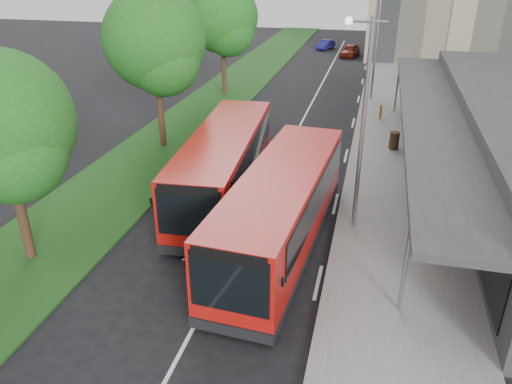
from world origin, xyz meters
TOP-DOWN VIEW (x-y plane):
  - ground at (0.00, 0.00)m, footprint 120.00×120.00m
  - pavement at (6.00, 20.00)m, footprint 5.00×80.00m
  - grass_verge at (-7.00, 20.00)m, footprint 5.00×80.00m
  - lane_centre_line at (0.00, 15.00)m, footprint 0.12×70.00m
  - kerb_dashes at (3.30, 19.00)m, footprint 0.12×56.00m
  - station_building at (10.86, 8.00)m, footprint 7.70×26.00m
  - tree_near at (-7.01, -2.95)m, footprint 4.66×4.66m
  - tree_mid at (-7.01, 9.05)m, footprint 5.39×5.39m
  - tree_far at (-7.01, 21.05)m, footprint 5.24×5.24m
  - lamp_post_near at (4.12, 2.00)m, footprint 1.44×0.28m
  - lamp_post_far at (4.12, 22.00)m, footprint 1.44×0.28m
  - bus_main at (1.62, -0.09)m, footprint 3.50×10.92m
  - bus_second at (-1.65, 3.48)m, footprint 3.48×10.89m
  - litter_bin at (5.80, 11.31)m, footprint 0.61×0.61m
  - bollard at (4.97, 16.88)m, footprint 0.16×0.16m
  - car_near at (1.40, 39.38)m, footprint 2.19×4.07m
  - car_far at (-1.65, 43.24)m, footprint 2.03×3.37m

SIDE VIEW (x-z plane):
  - ground at x=0.00m, z-range 0.00..0.00m
  - kerb_dashes at x=3.30m, z-range 0.00..0.01m
  - lane_centre_line at x=0.00m, z-range 0.00..0.01m
  - grass_verge at x=-7.00m, z-range 0.00..0.10m
  - pavement at x=6.00m, z-range 0.00..0.15m
  - car_far at x=-1.65m, z-range 0.00..1.05m
  - bollard at x=4.97m, z-range 0.15..1.06m
  - litter_bin at x=5.80m, z-range 0.15..1.11m
  - car_near at x=1.40m, z-range 0.00..1.31m
  - bus_second at x=-1.65m, z-range 0.04..3.08m
  - bus_main at x=1.62m, z-range 0.04..3.09m
  - station_building at x=10.86m, z-range 0.04..4.04m
  - lamp_post_near at x=4.12m, z-range 0.72..8.72m
  - lamp_post_far at x=4.12m, z-range 0.72..8.72m
  - tree_near at x=-7.01m, z-range 1.09..8.59m
  - tree_far at x=-7.01m, z-range 1.23..9.65m
  - tree_mid at x=-7.01m, z-range 1.26..9.93m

